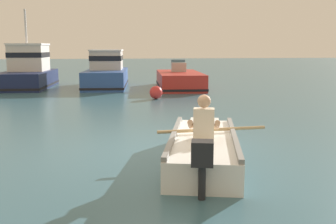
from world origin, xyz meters
The scene contains 6 objects.
ground_plane centered at (0.00, 0.00, 0.00)m, with size 120.00×120.00×0.00m, color #386070.
rowboat_with_person centered at (0.66, -0.87, 0.25)m, with size 2.14×3.70×1.19m.
moored_boat_navy centered at (-4.89, 12.46, 0.78)m, with size 2.34×4.59×3.73m.
moored_boat_blue centered at (-1.12, 12.18, 0.69)m, with size 2.31×4.82×1.84m.
moored_boat_red centered at (2.35, 11.13, 0.37)m, with size 2.32×4.78×1.34m.
mooring_buoy centered at (0.78, 7.34, 0.25)m, with size 0.50×0.50×0.50m, color red.
Camera 1 is at (-0.88, -7.18, 1.95)m, focal length 41.30 mm.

